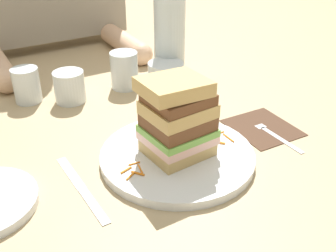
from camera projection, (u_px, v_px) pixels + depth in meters
The scene contains 22 objects.
ground_plane at pixel (173, 156), 0.75m from camera, with size 3.00×3.00×0.00m, color tan.
main_plate at pixel (176, 156), 0.73m from camera, with size 0.28×0.28×0.02m, color white.
sandwich at pixel (176, 119), 0.70m from camera, with size 0.12×0.11×0.14m.
carrot_shred_0 at pixel (138, 173), 0.67m from camera, with size 0.00×0.00×0.02m, color orange.
carrot_shred_1 at pixel (126, 170), 0.68m from camera, with size 0.00×0.00×0.02m, color orange.
carrot_shred_2 at pixel (140, 169), 0.69m from camera, with size 0.00×0.00×0.02m, color orange.
carrot_shred_3 at pixel (130, 176), 0.67m from camera, with size 0.00×0.00×0.02m, color orange.
carrot_shred_4 at pixel (134, 163), 0.70m from camera, with size 0.00×0.00×0.02m, color orange.
carrot_shred_5 at pixel (221, 134), 0.78m from camera, with size 0.00×0.00×0.02m, color orange.
carrot_shred_6 at pixel (214, 141), 0.76m from camera, with size 0.00×0.00×0.02m, color orange.
carrot_shred_7 at pixel (219, 142), 0.76m from camera, with size 0.00×0.00×0.02m, color orange.
carrot_shred_8 at pixel (228, 138), 0.77m from camera, with size 0.00×0.00×0.03m, color orange.
carrot_shred_9 at pixel (215, 138), 0.77m from camera, with size 0.00×0.00×0.03m, color orange.
carrot_shred_10 at pixel (213, 139), 0.77m from camera, with size 0.00×0.00×0.03m, color orange.
napkin_dark at pixel (262, 127), 0.84m from camera, with size 0.12×0.13×0.00m, color #4C3323.
fork at pixel (270, 131), 0.82m from camera, with size 0.02×0.17×0.00m.
knife at pixel (83, 189), 0.66m from camera, with size 0.02×0.20×0.00m.
juice_glass at pixel (166, 81), 0.96m from camera, with size 0.08×0.08×0.08m.
water_bottle at pixel (170, 33), 0.96m from camera, with size 0.07×0.07×0.29m.
empty_tumbler_0 at pixel (70, 87), 0.93m from camera, with size 0.07×0.07×0.07m, color silver.
empty_tumbler_1 at pixel (27, 85), 0.93m from camera, with size 0.06×0.06×0.08m, color silver.
empty_tumbler_2 at pixel (124, 70), 0.99m from camera, with size 0.07×0.07×0.09m, color silver.
Camera 1 is at (-0.32, -0.53, 0.42)m, focal length 43.76 mm.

